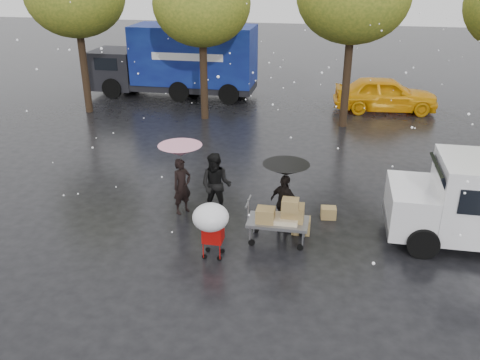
% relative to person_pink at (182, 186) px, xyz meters
% --- Properties ---
extents(ground, '(90.00, 90.00, 0.00)m').
position_rel_person_pink_xyz_m(ground, '(1.84, -1.16, -0.79)').
color(ground, black).
rests_on(ground, ground).
extents(person_pink, '(0.66, 0.69, 1.59)m').
position_rel_person_pink_xyz_m(person_pink, '(0.00, 0.00, 0.00)').
color(person_pink, black).
rests_on(person_pink, ground).
extents(person_middle, '(0.91, 0.73, 1.81)m').
position_rel_person_pink_xyz_m(person_middle, '(0.96, 0.01, 0.11)').
color(person_middle, black).
rests_on(person_middle, ground).
extents(person_black, '(0.97, 0.85, 1.57)m').
position_rel_person_pink_xyz_m(person_black, '(2.89, -0.51, -0.01)').
color(person_black, black).
rests_on(person_black, ground).
extents(umbrella_pink, '(1.18, 1.18, 1.99)m').
position_rel_person_pink_xyz_m(umbrella_pink, '(0.00, 0.00, 1.05)').
color(umbrella_pink, '#4C4C4C').
rests_on(umbrella_pink, ground).
extents(umbrella_black, '(1.17, 1.17, 1.88)m').
position_rel_person_pink_xyz_m(umbrella_black, '(2.89, -0.51, 0.93)').
color(umbrella_black, '#4C4C4C').
rests_on(umbrella_black, ground).
extents(vendor_cart, '(1.52, 0.80, 1.27)m').
position_rel_person_pink_xyz_m(vendor_cart, '(2.87, -1.09, -0.07)').
color(vendor_cart, slate).
rests_on(vendor_cart, ground).
extents(shopping_cart, '(0.84, 0.84, 1.46)m').
position_rel_person_pink_xyz_m(shopping_cart, '(1.38, -2.22, 0.27)').
color(shopping_cart, '#BA0D0A').
rests_on(shopping_cart, ground).
extents(blue_truck, '(8.30, 2.60, 3.50)m').
position_rel_person_pink_xyz_m(blue_truck, '(-3.93, 12.51, 0.96)').
color(blue_truck, '#0B115E').
rests_on(blue_truck, ground).
extents(box_ground_near, '(0.47, 0.38, 0.42)m').
position_rel_person_pink_xyz_m(box_ground_near, '(3.34, -0.53, -0.59)').
color(box_ground_near, olive).
rests_on(box_ground_near, ground).
extents(box_ground_far, '(0.44, 0.36, 0.32)m').
position_rel_person_pink_xyz_m(box_ground_far, '(4.01, 0.41, -0.64)').
color(box_ground_far, olive).
rests_on(box_ground_far, ground).
extents(yellow_taxi, '(4.78, 2.25, 1.58)m').
position_rel_person_pink_xyz_m(yellow_taxi, '(6.20, 11.54, -0.00)').
color(yellow_taxi, '#FBAE0D').
rests_on(yellow_taxi, ground).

